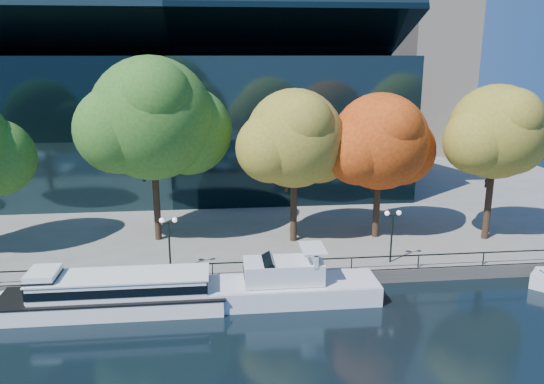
{
  "coord_description": "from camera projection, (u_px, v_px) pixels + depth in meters",
  "views": [
    {
      "loc": [
        0.52,
        -31.64,
        16.24
      ],
      "look_at": [
        4.72,
        8.0,
        5.77
      ],
      "focal_mm": 35.0,
      "sensor_mm": 36.0,
      "label": 1
    }
  ],
  "objects": [
    {
      "name": "tree_5",
      "position": [
        498.0,
        134.0,
        42.76
      ],
      "size": [
        9.55,
        7.83,
        12.9
      ],
      "color": "black",
      "rests_on": "promenade"
    },
    {
      "name": "promenade",
      "position": [
        213.0,
        177.0,
        69.36
      ],
      "size": [
        90.0,
        67.08,
        1.0
      ],
      "color": "slate",
      "rests_on": "ground"
    },
    {
      "name": "tree_3",
      "position": [
        297.0,
        141.0,
        42.33
      ],
      "size": [
        9.92,
        8.13,
        12.61
      ],
      "color": "black",
      "rests_on": "promenade"
    },
    {
      "name": "cruiser_near",
      "position": [
        284.0,
        285.0,
        35.61
      ],
      "size": [
        12.94,
        3.33,
        3.75
      ],
      "color": "silver",
      "rests_on": "ground"
    },
    {
      "name": "tree_2",
      "position": [
        154.0,
        121.0,
        42.23
      ],
      "size": [
        12.35,
        10.13,
        15.14
      ],
      "color": "black",
      "rests_on": "promenade"
    },
    {
      "name": "railing",
      "position": [
        212.0,
        264.0,
        37.14
      ],
      "size": [
        88.2,
        0.08,
        0.99
      ],
      "color": "black",
      "rests_on": "promenade"
    },
    {
      "name": "lamp_2",
      "position": [
        392.0,
        224.0,
        39.17
      ],
      "size": [
        1.26,
        0.36,
        4.03
      ],
      "color": "black",
      "rests_on": "promenade"
    },
    {
      "name": "tour_boat",
      "position": [
        108.0,
        293.0,
        34.18
      ],
      "size": [
        15.69,
        3.5,
        2.98
      ],
      "color": "white",
      "rests_on": "ground"
    },
    {
      "name": "tree_4",
      "position": [
        382.0,
        144.0,
        43.43
      ],
      "size": [
        9.96,
        8.17,
        12.21
      ],
      "color": "black",
      "rests_on": "promenade"
    },
    {
      "name": "ground",
      "position": [
        213.0,
        310.0,
        34.5
      ],
      "size": [
        160.0,
        160.0,
        0.0
      ],
      "primitive_type": "plane",
      "color": "black",
      "rests_on": "ground"
    },
    {
      "name": "convention_building",
      "position": [
        177.0,
        121.0,
        62.51
      ],
      "size": [
        50.0,
        24.57,
        21.43
      ],
      "color": "black",
      "rests_on": "ground"
    },
    {
      "name": "lamp_1",
      "position": [
        169.0,
        232.0,
        37.51
      ],
      "size": [
        1.26,
        0.36,
        4.03
      ],
      "color": "black",
      "rests_on": "promenade"
    }
  ]
}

